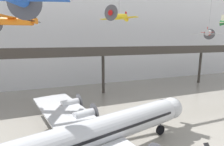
{
  "coord_description": "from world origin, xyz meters",
  "views": [
    {
      "loc": [
        -12.25,
        -11.83,
        12.59
      ],
      "look_at": [
        -4.14,
        10.06,
        8.19
      ],
      "focal_mm": 28.0,
      "sensor_mm": 36.0,
      "label": 1
    }
  ],
  "objects_px": {
    "suspended_plane_orange_highwing": "(15,21)",
    "suspended_plane_yellow_lowwing": "(119,17)",
    "airliner_silver_main": "(84,137)",
    "suspended_plane_silver_racer": "(208,33)"
  },
  "relations": [
    {
      "from": "suspended_plane_orange_highwing",
      "to": "suspended_plane_yellow_lowwing",
      "type": "relative_size",
      "value": 1.2
    },
    {
      "from": "suspended_plane_orange_highwing",
      "to": "suspended_plane_yellow_lowwing",
      "type": "bearing_deg",
      "value": -172.07
    },
    {
      "from": "airliner_silver_main",
      "to": "suspended_plane_yellow_lowwing",
      "type": "xyz_separation_m",
      "value": [
        8.06,
        10.85,
        12.94
      ]
    },
    {
      "from": "airliner_silver_main",
      "to": "suspended_plane_orange_highwing",
      "type": "distance_m",
      "value": 20.55
    },
    {
      "from": "airliner_silver_main",
      "to": "suspended_plane_orange_highwing",
      "type": "bearing_deg",
      "value": 101.76
    },
    {
      "from": "suspended_plane_orange_highwing",
      "to": "suspended_plane_silver_racer",
      "type": "xyz_separation_m",
      "value": [
        35.45,
        -3.05,
        -1.34
      ]
    },
    {
      "from": "suspended_plane_silver_racer",
      "to": "suspended_plane_yellow_lowwing",
      "type": "xyz_separation_m",
      "value": [
        -20.33,
        -1.11,
        2.13
      ]
    },
    {
      "from": "airliner_silver_main",
      "to": "suspended_plane_yellow_lowwing",
      "type": "bearing_deg",
      "value": 39.93
    },
    {
      "from": "suspended_plane_silver_racer",
      "to": "suspended_plane_yellow_lowwing",
      "type": "relative_size",
      "value": 1.35
    },
    {
      "from": "suspended_plane_orange_highwing",
      "to": "suspended_plane_yellow_lowwing",
      "type": "distance_m",
      "value": 15.71
    }
  ]
}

